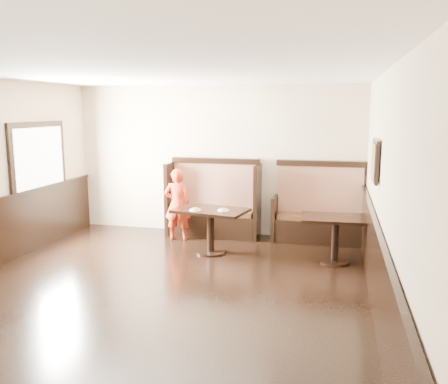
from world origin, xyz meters
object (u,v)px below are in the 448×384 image
(booth_main, at_px, (214,207))
(child, at_px, (178,204))
(booth_neighbor, at_px, (319,215))
(table_neighbor, at_px, (335,228))
(table_main, at_px, (211,219))

(booth_main, height_order, child, booth_main)
(booth_main, distance_m, booth_neighbor, 1.95)
(booth_neighbor, distance_m, table_neighbor, 1.19)
(booth_main, relative_size, child, 1.34)
(table_main, xyz_separation_m, child, (-0.79, 0.64, 0.09))
(child, bearing_deg, table_main, 131.99)
(table_main, bearing_deg, table_neighbor, 10.24)
(booth_main, xyz_separation_m, booth_neighbor, (1.95, -0.00, -0.05))
(booth_neighbor, relative_size, child, 1.26)
(table_neighbor, bearing_deg, table_main, 176.39)
(child, bearing_deg, booth_main, -146.99)
(booth_neighbor, height_order, table_main, booth_neighbor)
(booth_main, xyz_separation_m, table_main, (0.24, -1.14, 0.04))
(booth_main, bearing_deg, booth_neighbor, -0.05)
(booth_neighbor, relative_size, table_neighbor, 1.54)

